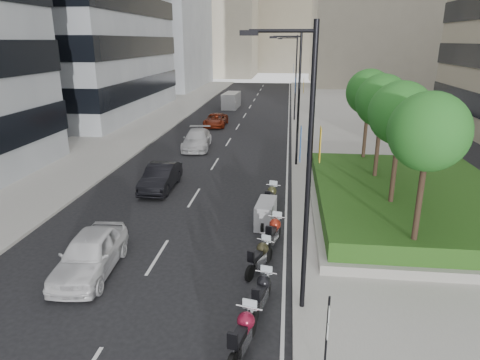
% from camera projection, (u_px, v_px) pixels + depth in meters
% --- Properties ---
extents(ground, '(160.00, 160.00, 0.00)m').
position_uv_depth(ground, '(166.00, 319.00, 13.62)').
color(ground, black).
rests_on(ground, ground).
extents(sidewalk_right, '(10.00, 100.00, 0.15)m').
position_uv_depth(sidewalk_right, '(344.00, 132.00, 40.96)').
color(sidewalk_right, '#9E9B93').
rests_on(sidewalk_right, ground).
extents(sidewalk_left, '(8.00, 100.00, 0.15)m').
position_uv_depth(sidewalk_left, '(132.00, 127.00, 43.21)').
color(sidewalk_left, '#9E9B93').
rests_on(sidewalk_left, ground).
extents(lane_edge, '(0.12, 100.00, 0.01)m').
position_uv_depth(lane_edge, '(288.00, 132.00, 41.55)').
color(lane_edge, silver).
rests_on(lane_edge, ground).
extents(lane_centre, '(0.12, 100.00, 0.01)m').
position_uv_depth(lane_centre, '(235.00, 131.00, 42.11)').
color(lane_centre, silver).
rests_on(lane_centre, ground).
extents(building_grey_far, '(22.00, 26.00, 30.00)m').
position_uv_depth(building_grey_far, '(139.00, 3.00, 77.63)').
color(building_grey_far, gray).
rests_on(building_grey_far, ground).
extents(building_cream_left, '(26.00, 24.00, 34.00)m').
position_uv_depth(building_cream_left, '(203.00, 4.00, 104.70)').
color(building_cream_left, '#B7AD93').
rests_on(building_cream_left, ground).
extents(building_cream_centre, '(30.00, 24.00, 38.00)m').
position_uv_depth(building_cream_centre, '(287.00, 1.00, 120.82)').
color(building_cream_centre, '#B7AD93').
rests_on(building_cream_centre, ground).
extents(planter, '(10.00, 14.00, 0.40)m').
position_uv_depth(planter, '(410.00, 207.00, 21.88)').
color(planter, gray).
rests_on(planter, sidewalk_right).
extents(hedge, '(9.40, 13.40, 0.80)m').
position_uv_depth(hedge, '(411.00, 196.00, 21.69)').
color(hedge, '#224513').
rests_on(hedge, planter).
extents(tree_0, '(2.80, 2.80, 6.30)m').
position_uv_depth(tree_0, '(429.00, 132.00, 14.80)').
color(tree_0, '#332319').
rests_on(tree_0, planter).
extents(tree_1, '(2.80, 2.80, 6.30)m').
position_uv_depth(tree_1, '(401.00, 114.00, 18.58)').
color(tree_1, '#332319').
rests_on(tree_1, planter).
extents(tree_2, '(2.80, 2.80, 6.30)m').
position_uv_depth(tree_2, '(382.00, 101.00, 22.35)').
color(tree_2, '#332319').
rests_on(tree_2, planter).
extents(tree_3, '(2.80, 2.80, 6.30)m').
position_uv_depth(tree_3, '(369.00, 92.00, 26.13)').
color(tree_3, '#332319').
rests_on(tree_3, planter).
extents(lamp_post_0, '(2.34, 0.45, 9.00)m').
position_uv_depth(lamp_post_0, '(304.00, 162.00, 12.54)').
color(lamp_post_0, black).
rests_on(lamp_post_0, ground).
extents(lamp_post_1, '(2.34, 0.45, 9.00)m').
position_uv_depth(lamp_post_1, '(297.00, 94.00, 28.60)').
color(lamp_post_1, black).
rests_on(lamp_post_1, ground).
extents(lamp_post_2, '(2.34, 0.45, 9.00)m').
position_uv_depth(lamp_post_2, '(295.00, 74.00, 45.60)').
color(lamp_post_2, black).
rests_on(lamp_post_2, ground).
extents(parking_sign, '(0.06, 0.32, 2.50)m').
position_uv_depth(parking_sign, '(327.00, 332.00, 10.76)').
color(parking_sign, black).
rests_on(parking_sign, ground).
extents(motorcycle_1, '(0.86, 2.36, 1.19)m').
position_uv_depth(motorcycle_1, '(243.00, 335.00, 11.92)').
color(motorcycle_1, black).
rests_on(motorcycle_1, ground).
extents(motorcycle_2, '(0.75, 2.19, 1.10)m').
position_uv_depth(motorcycle_2, '(262.00, 293.00, 13.98)').
color(motorcycle_2, black).
rests_on(motorcycle_2, ground).
extents(motorcycle_3, '(1.02, 2.07, 1.09)m').
position_uv_depth(motorcycle_3, '(260.00, 257.00, 16.31)').
color(motorcycle_3, black).
rests_on(motorcycle_3, ground).
extents(motorcycle_4, '(0.82, 2.29, 1.16)m').
position_uv_depth(motorcycle_4, '(274.00, 232.00, 18.32)').
color(motorcycle_4, black).
rests_on(motorcycle_4, ground).
extents(motorcycle_5, '(1.00, 2.11, 1.21)m').
position_uv_depth(motorcycle_5, '(266.00, 214.00, 20.35)').
color(motorcycle_5, black).
rests_on(motorcycle_5, ground).
extents(motorcycle_6, '(0.77, 2.31, 1.16)m').
position_uv_depth(motorcycle_6, '(271.00, 197.00, 22.40)').
color(motorcycle_6, black).
rests_on(motorcycle_6, ground).
extents(car_a, '(2.18, 4.75, 1.58)m').
position_uv_depth(car_a, '(90.00, 254.00, 16.13)').
color(car_a, white).
rests_on(car_a, ground).
extents(car_b, '(1.58, 4.50, 1.48)m').
position_uv_depth(car_b, '(161.00, 177.00, 25.34)').
color(car_b, black).
rests_on(car_b, ground).
extents(car_c, '(2.55, 5.34, 1.50)m').
position_uv_depth(car_c, '(197.00, 139.00, 34.94)').
color(car_c, silver).
rests_on(car_c, ground).
extents(car_d, '(2.20, 4.65, 1.28)m').
position_uv_depth(car_d, '(216.00, 120.00, 44.08)').
color(car_d, '#621B0B').
rests_on(car_d, ground).
extents(delivery_van, '(2.02, 4.76, 1.96)m').
position_uv_depth(delivery_van, '(231.00, 101.00, 55.81)').
color(delivery_van, '#BBBBBD').
rests_on(delivery_van, ground).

